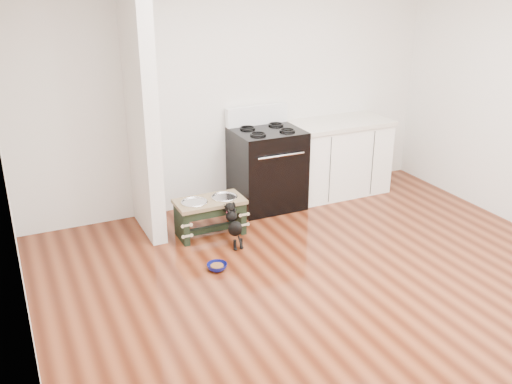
# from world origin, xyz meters

# --- Properties ---
(ground) EXTENTS (5.00, 5.00, 0.00)m
(ground) POSITION_xyz_m (0.00, 0.00, 0.00)
(ground) COLOR #43190C
(ground) RESTS_ON ground
(room_shell) EXTENTS (5.00, 5.00, 5.00)m
(room_shell) POSITION_xyz_m (0.00, 0.00, 1.62)
(room_shell) COLOR silver
(room_shell) RESTS_ON ground
(partition_wall) EXTENTS (0.15, 0.80, 2.70)m
(partition_wall) POSITION_xyz_m (-1.18, 2.10, 1.35)
(partition_wall) COLOR silver
(partition_wall) RESTS_ON ground
(oven_range) EXTENTS (0.76, 0.69, 1.14)m
(oven_range) POSITION_xyz_m (0.25, 2.16, 0.48)
(oven_range) COLOR black
(oven_range) RESTS_ON ground
(cabinet_run) EXTENTS (1.24, 0.64, 0.91)m
(cabinet_run) POSITION_xyz_m (1.23, 2.18, 0.45)
(cabinet_run) COLOR white
(cabinet_run) RESTS_ON ground
(dog_feeder) EXTENTS (0.71, 0.38, 0.41)m
(dog_feeder) POSITION_xyz_m (-0.63, 1.71, 0.28)
(dog_feeder) COLOR black
(dog_feeder) RESTS_ON ground
(puppy) EXTENTS (0.12, 0.37, 0.43)m
(puppy) POSITION_xyz_m (-0.50, 1.38, 0.24)
(puppy) COLOR black
(puppy) RESTS_ON ground
(floor_bowl) EXTENTS (0.25, 0.25, 0.06)m
(floor_bowl) POSITION_xyz_m (-0.84, 0.97, 0.03)
(floor_bowl) COLOR #0C1059
(floor_bowl) RESTS_ON ground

